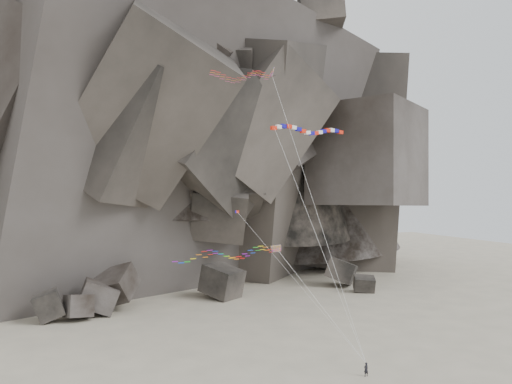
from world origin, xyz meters
name	(u,v)px	position (x,y,z in m)	size (l,w,h in m)	color
ground	(283,362)	(0.00, 0.00, 0.00)	(260.00, 260.00, 0.00)	#ABA18A
headland	(155,98)	(0.00, 70.00, 42.00)	(110.00, 70.00, 84.00)	#4B443E
boulder_field	(151,294)	(-8.22, 33.73, 1.97)	(72.02, 15.67, 7.66)	#47423F
kite_flyer	(366,368)	(6.24, -7.32, 0.85)	(0.59, 0.39, 1.70)	black
delta_kite	(239,76)	(-3.74, 4.03, 33.28)	(14.02, 12.69, 33.54)	red
banner_kite	(309,131)	(6.40, 5.32, 27.30)	(11.54, 13.99, 26.61)	red
parafoil_kite	(223,254)	(-6.98, 0.60, 12.70)	(19.30, 8.31, 12.08)	#E4B80C
pennant_kite	(270,250)	(-1.20, 0.92, 12.78)	(10.51, 11.44, 15.92)	red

